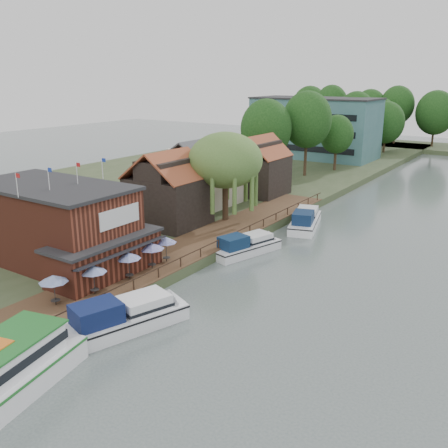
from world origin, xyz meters
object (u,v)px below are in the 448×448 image
Objects in this scene: cottage_c at (259,165)px; umbrella_4 at (166,249)px; umbrella_2 at (129,266)px; cruiser_1 at (246,243)px; umbrella_3 at (152,256)px; hotel_block at (315,127)px; cottage_b at (199,172)px; cruiser_2 at (305,218)px; cruiser_0 at (124,313)px; willow at (225,177)px; cottage_a at (168,188)px; umbrella_0 at (54,290)px; umbrella_1 at (94,280)px; pub at (68,227)px; swan at (13,374)px.

umbrella_4 is (6.77, -28.67, -2.96)m from cottage_c.
umbrella_2 is 0.26× the size of cruiser_1.
hotel_block is at bearing 102.35° from umbrella_3.
cruiser_2 is at bearing 2.16° from cottage_b.
cruiser_0 is at bearing -60.88° from umbrella_3.
cruiser_2 reaches higher than cruiser_1.
willow is 0.98× the size of cruiser_0.
umbrella_4 is (7.77, -9.67, -2.96)m from cottage_a.
umbrella_3 is at bearing 137.16° from cruiser_0.
cruiser_0 is 30.30m from cruiser_2.
umbrella_0 and umbrella_3 have the same top height.
willow reaches higher than umbrella_3.
cruiser_0 is (4.41, -5.13, -0.99)m from umbrella_2.
cruiser_2 is (12.28, 10.58, -4.04)m from cottage_a.
umbrella_1 is 17.48m from cruiser_1.
cottage_b is at bearing 135.26° from cruiser_0.
umbrella_3 is 2.03m from umbrella_4.
cottage_a is 1.01× the size of cottage_c.
umbrella_0 is 11.63m from umbrella_4.
cruiser_1 is at bearing -38.31° from cottage_b.
umbrella_1 is at bearing -78.78° from hotel_block.
cruiser_2 is at bearing 81.06° from umbrella_1.
pub reaches higher than swan.
umbrella_3 is (6.82, -30.69, -2.96)m from cottage_c.
willow is at bearing 97.92° from umbrella_1.
umbrella_2 is at bearing -66.13° from cottage_b.
hotel_block is 78.37m from cruiser_0.
hotel_block is 69.47m from umbrella_3.
umbrella_1 and umbrella_3 have the same top height.
hotel_block is (-8.00, 71.00, 2.50)m from pub.
umbrella_3 is at bearing -78.76° from willow.
umbrella_0 is 5.80m from cruiser_0.
cottage_a is 0.81× the size of cruiser_0.
umbrella_4 is at bearing 99.82° from swan.
cottage_c is 3.58× the size of umbrella_1.
willow is (3.50, -14.00, 0.96)m from cottage_c.
pub is 71.49m from hotel_block.
swan is at bearing -108.83° from cruiser_2.
umbrella_2 and umbrella_3 have the same top height.
cottage_c is 40.53m from cruiser_0.
umbrella_3 is at bearing -56.24° from cottage_a.
pub reaches higher than umbrella_1.
umbrella_4 is at bearing 132.26° from cruiser_0.
cottage_a is at bearing 128.78° from umbrella_4.
umbrella_3 is (1.03, 9.56, 0.00)m from umbrella_0.
cottage_a is at bearing -170.17° from cruiser_1.
cottage_a is 3.62× the size of umbrella_4.
umbrella_2 is (7.88, -14.60, -2.96)m from cottage_a.
umbrella_4 reaches higher than cruiser_2.
cottage_c is (4.00, 9.00, 0.00)m from cottage_b.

